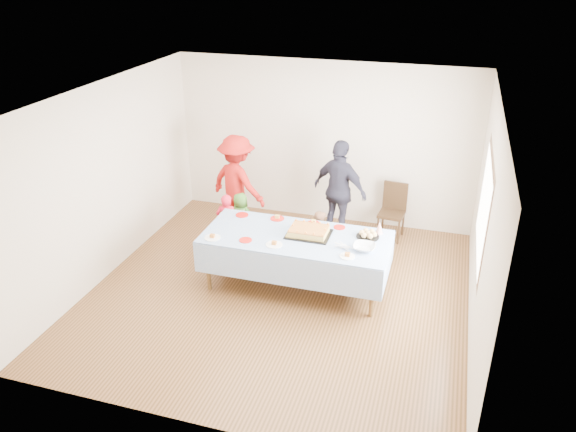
# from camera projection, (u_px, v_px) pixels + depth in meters

# --- Properties ---
(ground) EXTENTS (5.00, 5.00, 0.00)m
(ground) POSITION_uv_depth(u_px,v_px,m) (279.00, 292.00, 7.70)
(ground) COLOR #4A3015
(ground) RESTS_ON ground
(room_walls) EXTENTS (5.04, 5.04, 2.72)m
(room_walls) POSITION_uv_depth(u_px,v_px,m) (282.00, 171.00, 6.93)
(room_walls) COLOR beige
(room_walls) RESTS_ON ground
(party_table) EXTENTS (2.50, 1.10, 0.78)m
(party_table) POSITION_uv_depth(u_px,v_px,m) (296.00, 240.00, 7.53)
(party_table) COLOR #533A1C
(party_table) RESTS_ON ground
(birthday_cake) EXTENTS (0.58, 0.45, 0.10)m
(birthday_cake) POSITION_uv_depth(u_px,v_px,m) (309.00, 232.00, 7.52)
(birthday_cake) COLOR black
(birthday_cake) RESTS_ON party_table
(rolls_tray) EXTENTS (0.31, 0.31, 0.09)m
(rolls_tray) POSITION_uv_depth(u_px,v_px,m) (368.00, 235.00, 7.46)
(rolls_tray) COLOR black
(rolls_tray) RESTS_ON party_table
(punch_bowl) EXTENTS (0.29, 0.29, 0.07)m
(punch_bowl) POSITION_uv_depth(u_px,v_px,m) (364.00, 247.00, 7.15)
(punch_bowl) COLOR silver
(punch_bowl) RESTS_ON party_table
(party_hat) EXTENTS (0.11, 0.11, 0.18)m
(party_hat) POSITION_uv_depth(u_px,v_px,m) (379.00, 227.00, 7.54)
(party_hat) COLOR silver
(party_hat) RESTS_ON party_table
(fork_pile) EXTENTS (0.24, 0.18, 0.07)m
(fork_pile) POSITION_uv_depth(u_px,v_px,m) (343.00, 246.00, 7.19)
(fork_pile) COLOR white
(fork_pile) RESTS_ON party_table
(plate_red_far_a) EXTENTS (0.18, 0.18, 0.01)m
(plate_red_far_a) POSITION_uv_depth(u_px,v_px,m) (242.00, 215.00, 8.09)
(plate_red_far_a) COLOR red
(plate_red_far_a) RESTS_ON party_table
(plate_red_far_b) EXTENTS (0.20, 0.20, 0.01)m
(plate_red_far_b) POSITION_uv_depth(u_px,v_px,m) (277.00, 218.00, 7.98)
(plate_red_far_b) COLOR red
(plate_red_far_b) RESTS_ON party_table
(plate_red_far_c) EXTENTS (0.19, 0.19, 0.01)m
(plate_red_far_c) POSITION_uv_depth(u_px,v_px,m) (313.00, 223.00, 7.85)
(plate_red_far_c) COLOR red
(plate_red_far_c) RESTS_ON party_table
(plate_red_far_d) EXTENTS (0.16, 0.16, 0.01)m
(plate_red_far_d) POSITION_uv_depth(u_px,v_px,m) (339.00, 227.00, 7.73)
(plate_red_far_d) COLOR red
(plate_red_far_d) RESTS_ON party_table
(plate_red_near) EXTENTS (0.17, 0.17, 0.01)m
(plate_red_near) POSITION_uv_depth(u_px,v_px,m) (246.00, 240.00, 7.39)
(plate_red_near) COLOR red
(plate_red_near) RESTS_ON party_table
(plate_white_left) EXTENTS (0.22, 0.22, 0.01)m
(plate_white_left) POSITION_uv_depth(u_px,v_px,m) (212.00, 238.00, 7.45)
(plate_white_left) COLOR white
(plate_white_left) RESTS_ON party_table
(plate_white_mid) EXTENTS (0.22, 0.22, 0.01)m
(plate_white_mid) POSITION_uv_depth(u_px,v_px,m) (274.00, 245.00, 7.28)
(plate_white_mid) COLOR white
(plate_white_mid) RESTS_ON party_table
(plate_white_right) EXTENTS (0.19, 0.19, 0.01)m
(plate_white_right) POSITION_uv_depth(u_px,v_px,m) (347.00, 256.00, 7.00)
(plate_white_right) COLOR white
(plate_white_right) RESTS_ON party_table
(dining_chair) EXTENTS (0.43, 0.43, 0.90)m
(dining_chair) POSITION_uv_depth(u_px,v_px,m) (393.00, 207.00, 9.00)
(dining_chair) COLOR black
(dining_chair) RESTS_ON ground
(toddler_left) EXTENTS (0.36, 0.26, 0.94)m
(toddler_left) POSITION_uv_depth(u_px,v_px,m) (227.00, 223.00, 8.56)
(toddler_left) COLOR red
(toddler_left) RESTS_ON ground
(toddler_mid) EXTENTS (0.46, 0.38, 0.82)m
(toddler_mid) POSITION_uv_depth(u_px,v_px,m) (241.00, 217.00, 8.88)
(toddler_mid) COLOR #3F7828
(toddler_mid) RESTS_ON ground
(toddler_right) EXTENTS (0.42, 0.33, 0.85)m
(toddler_right) POSITION_uv_depth(u_px,v_px,m) (318.00, 238.00, 8.21)
(toddler_right) COLOR #AD7650
(toddler_right) RESTS_ON ground
(adult_left) EXTENTS (1.19, 0.93, 1.61)m
(adult_left) POSITION_uv_depth(u_px,v_px,m) (237.00, 183.00, 9.12)
(adult_left) COLOR red
(adult_left) RESTS_ON ground
(adult_right) EXTENTS (1.04, 0.74, 1.64)m
(adult_right) POSITION_uv_depth(u_px,v_px,m) (340.00, 190.00, 8.82)
(adult_right) COLOR #2C2B3B
(adult_right) RESTS_ON ground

